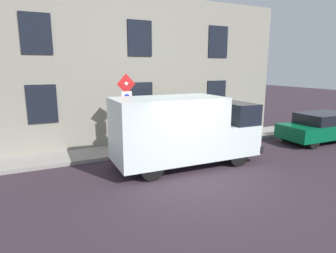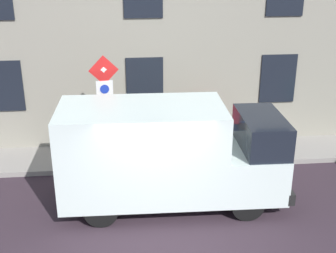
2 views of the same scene
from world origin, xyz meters
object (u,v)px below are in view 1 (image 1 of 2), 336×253
(sign_post_stacked, at_px, (127,105))
(parked_hatchback, at_px, (321,127))
(bicycle_orange, at_px, (190,131))
(pedestrian, at_px, (181,121))
(delivery_van, at_px, (184,129))
(bicycle_blue, at_px, (172,133))

(sign_post_stacked, distance_m, parked_hatchback, 9.32)
(bicycle_orange, bearing_deg, pedestrian, 6.55)
(delivery_van, xyz_separation_m, bicycle_blue, (2.83, -0.96, -0.82))
(delivery_van, distance_m, bicycle_orange, 3.51)
(bicycle_orange, relative_size, bicycle_blue, 1.00)
(sign_post_stacked, xyz_separation_m, bicycle_orange, (0.93, -3.40, -1.56))
(sign_post_stacked, bearing_deg, bicycle_orange, -74.70)
(parked_hatchback, xyz_separation_m, bicycle_orange, (2.68, 5.66, -0.22))
(sign_post_stacked, relative_size, parked_hatchback, 0.74)
(bicycle_orange, bearing_deg, sign_post_stacked, 11.08)
(pedestrian, bearing_deg, sign_post_stacked, -91.68)
(sign_post_stacked, distance_m, bicycle_orange, 3.85)
(delivery_van, xyz_separation_m, parked_hatchback, (0.15, -7.57, -0.60))
(parked_hatchback, distance_m, bicycle_blue, 7.14)
(bicycle_blue, relative_size, pedestrian, 1.00)
(delivery_van, relative_size, parked_hatchback, 1.33)
(sign_post_stacked, bearing_deg, parked_hatchback, -100.97)
(bicycle_orange, xyz_separation_m, pedestrian, (-0.11, 0.58, 0.56))
(delivery_van, relative_size, bicycle_orange, 3.13)
(delivery_van, bearing_deg, bicycle_blue, 72.62)
(parked_hatchback, height_order, pedestrian, pedestrian)
(delivery_van, bearing_deg, pedestrian, 65.17)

